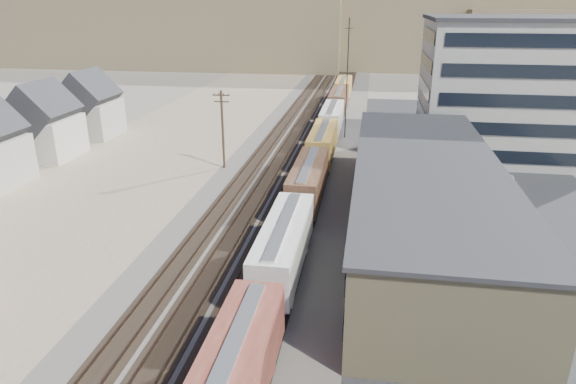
# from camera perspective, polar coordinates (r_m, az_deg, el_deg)

# --- Properties ---
(ballast_bed) EXTENTS (18.00, 200.00, 0.06)m
(ballast_bed) POSITION_cam_1_polar(r_m,az_deg,el_deg) (72.77, 1.13, 4.31)
(ballast_bed) COLOR #4C4742
(ballast_bed) RESTS_ON ground
(dirt_yard) EXTENTS (24.00, 180.00, 0.03)m
(dirt_yard) POSITION_cam_1_polar(r_m,az_deg,el_deg) (69.31, -16.72, 2.57)
(dirt_yard) COLOR #827559
(dirt_yard) RESTS_ON ground
(asphalt_lot) EXTENTS (26.00, 120.00, 0.04)m
(asphalt_lot) POSITION_cam_1_polar(r_m,az_deg,el_deg) (59.15, 20.53, -0.97)
(asphalt_lot) COLOR #232326
(asphalt_lot) RESTS_ON ground
(rail_tracks) EXTENTS (11.40, 200.00, 0.24)m
(rail_tracks) POSITION_cam_1_polar(r_m,az_deg,el_deg) (72.82, 0.70, 4.39)
(rail_tracks) COLOR black
(rail_tracks) RESTS_ON ground
(freight_train) EXTENTS (3.00, 119.74, 4.46)m
(freight_train) POSITION_cam_1_polar(r_m,az_deg,el_deg) (60.55, 3.16, 3.62)
(freight_train) COLOR black
(freight_train) RESTS_ON ground
(warehouse) EXTENTS (12.40, 40.40, 7.25)m
(warehouse) POSITION_cam_1_polar(r_m,az_deg,el_deg) (47.53, 14.89, -0.81)
(warehouse) COLOR tan
(warehouse) RESTS_ON ground
(office_tower) EXTENTS (22.60, 18.60, 18.45)m
(office_tower) POSITION_cam_1_polar(r_m,az_deg,el_deg) (77.12, 23.16, 10.65)
(office_tower) COLOR #9E998E
(office_tower) RESTS_ON ground
(utility_pole_north) EXTENTS (2.20, 0.32, 10.00)m
(utility_pole_north) POSITION_cam_1_polar(r_m,az_deg,el_deg) (65.60, -7.28, 7.09)
(utility_pole_north) COLOR #382619
(utility_pole_north) RESTS_ON ground
(radio_mast) EXTENTS (1.20, 0.16, 18.00)m
(radio_mast) POSITION_cam_1_polar(r_m,az_deg,el_deg) (80.05, 6.57, 12.34)
(radio_mast) COLOR black
(radio_mast) RESTS_ON ground
(hills_north) EXTENTS (265.00, 80.00, 32.00)m
(hills_north) POSITION_cam_1_polar(r_m,az_deg,el_deg) (187.43, 6.62, 18.54)
(hills_north) COLOR brown
(hills_north) RESTS_ON ground
(parked_car_blue) EXTENTS (4.44, 6.00, 1.51)m
(parked_car_blue) POSITION_cam_1_polar(r_m,az_deg,el_deg) (77.05, 19.65, 4.59)
(parked_car_blue) COLOR navy
(parked_car_blue) RESTS_ON ground
(parked_car_far) EXTENTS (2.07, 4.20, 1.38)m
(parked_car_far) POSITION_cam_1_polar(r_m,az_deg,el_deg) (64.39, 23.32, 1.00)
(parked_car_far) COLOR silver
(parked_car_far) RESTS_ON ground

